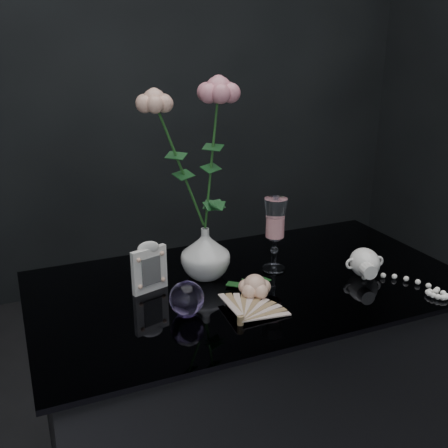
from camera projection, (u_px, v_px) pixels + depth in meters
name	position (u px, v px, depth m)	size (l,w,h in m)	color
table	(249.00, 410.00, 1.41)	(1.05, 0.58, 0.76)	black
vase	(205.00, 253.00, 1.29)	(0.12, 0.12, 0.13)	silver
wine_glass	(275.00, 235.00, 1.32)	(0.06, 0.06, 0.19)	white
picture_frame	(149.00, 266.00, 1.22)	(0.09, 0.07, 0.13)	white
paperweight	(187.00, 298.00, 1.12)	(0.08, 0.08, 0.08)	#9F82D4
paper_fan	(240.00, 319.00, 1.09)	(0.23, 0.18, 0.02)	beige
loose_rose	(255.00, 286.00, 1.20)	(0.13, 0.17, 0.06)	#E2AE91
pearl_jar	(365.00, 261.00, 1.31)	(0.25, 0.26, 0.07)	white
roses	(196.00, 149.00, 1.20)	(0.24, 0.11, 0.41)	#DEA48C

